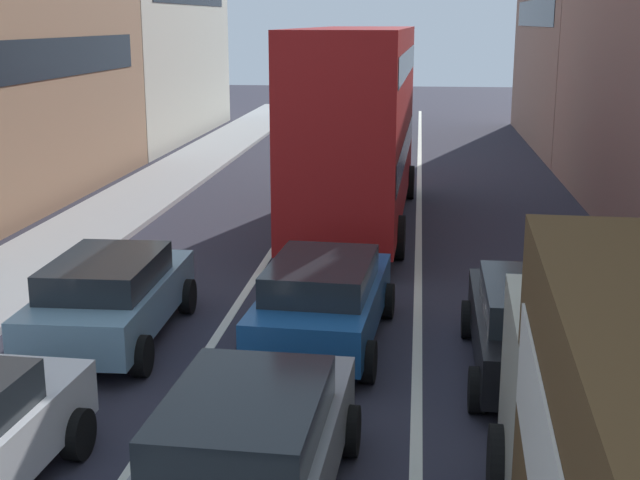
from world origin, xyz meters
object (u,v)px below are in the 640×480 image
(hatchback_centre_lane_third, at_px, (323,299))
(sedan_right_lane_behind_truck, at_px, (535,325))
(bus_mid_queue_primary, at_px, (357,118))
(sedan_centre_lane_second, at_px, (249,448))
(sedan_left_lane_third, at_px, (110,296))

(hatchback_centre_lane_third, xyz_separation_m, sedan_right_lane_behind_truck, (3.31, -0.91, 0.00))
(hatchback_centre_lane_third, xyz_separation_m, bus_mid_queue_primary, (-0.08, 8.69, 2.03))
(hatchback_centre_lane_third, bearing_deg, sedan_right_lane_behind_truck, -101.76)
(sedan_centre_lane_second, xyz_separation_m, bus_mid_queue_primary, (0.15, 13.89, 2.03))
(sedan_centre_lane_second, relative_size, bus_mid_queue_primary, 0.41)
(sedan_left_lane_third, xyz_separation_m, sedan_right_lane_behind_truck, (6.85, -0.67, 0.00))
(sedan_left_lane_third, height_order, sedan_right_lane_behind_truck, same)
(sedan_right_lane_behind_truck, distance_m, bus_mid_queue_primary, 10.38)
(sedan_centre_lane_second, distance_m, sedan_left_lane_third, 5.97)
(sedan_centre_lane_second, xyz_separation_m, sedan_left_lane_third, (-3.30, 4.97, 0.00))
(sedan_centre_lane_second, bearing_deg, sedan_left_lane_third, 35.67)
(hatchback_centre_lane_third, relative_size, sedan_left_lane_third, 1.01)
(sedan_left_lane_third, xyz_separation_m, bus_mid_queue_primary, (3.45, 8.92, 2.03))
(sedan_centre_lane_second, bearing_deg, hatchback_centre_lane_third, -0.47)
(sedan_centre_lane_second, height_order, bus_mid_queue_primary, bus_mid_queue_primary)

